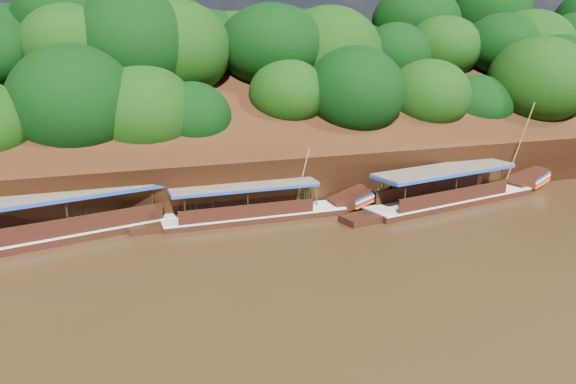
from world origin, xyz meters
The scene contains 6 objects.
ground centered at (0.00, 0.00, 0.00)m, with size 160.00×160.00×0.00m, color black.
riverbank centered at (-0.01, 22.73, 1.89)m, with size 120.00×30.06×19.40m.
boat_0 centered at (11.82, 7.32, 0.58)m, with size 15.97×5.09×7.17m.
boat_1 centered at (-1.74, 8.41, 0.53)m, with size 13.59×2.45×4.92m.
boat_2 centered at (-11.69, 9.12, 0.62)m, with size 17.41×6.37×6.80m.
reeds centered at (-4.08, 9.43, 0.91)m, with size 48.93×2.33×2.09m.
Camera 1 is at (-11.60, -23.42, 10.77)m, focal length 35.00 mm.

